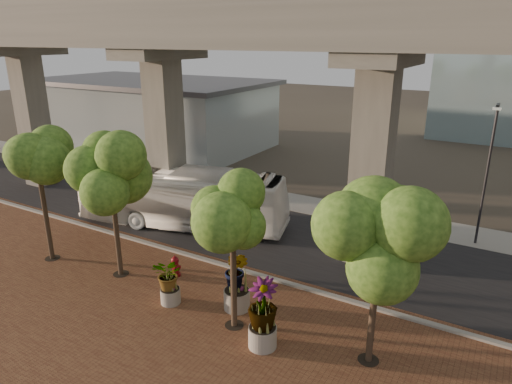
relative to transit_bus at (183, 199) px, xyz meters
The scene contains 18 objects.
ground 4.52m from the transit_bus, 13.22° to the right, with size 160.00×160.00×0.00m, color #3A332A.
brick_plaza 9.99m from the transit_bus, 65.38° to the right, with size 70.00×13.00×0.06m, color brown.
asphalt_road 4.53m from the transit_bus, 14.13° to the left, with size 90.00×8.00×0.04m, color black.
curb_strip 5.30m from the transit_bus, 35.82° to the right, with size 70.00×0.25×0.16m, color gray.
far_sidewalk 7.88m from the transit_bus, 57.84° to the left, with size 90.00×3.00×0.06m, color gray.
transit_viaduct 7.07m from the transit_bus, 14.13° to the left, with size 72.00×5.60×12.40m.
station_pavilion 21.93m from the transit_bus, 136.59° to the left, with size 23.00×13.00×6.30m.
transit_bus is the anchor object (origin of this frame).
fire_hydrant 5.95m from the transit_bus, 54.96° to the right, with size 0.48×0.44×0.97m.
planter_front 8.06m from the transit_bus, 55.08° to the right, with size 1.76×1.76×1.94m.
planter_right 11.56m from the transit_bus, 38.03° to the right, with size 2.39×2.39×2.55m.
planter_left 9.06m from the transit_bus, 38.27° to the right, with size 2.27×2.27×2.50m.
street_tree_far_west 7.79m from the transit_bus, 113.88° to the right, with size 3.49×3.49×6.47m.
street_tree_near_west 6.80m from the transit_bus, 79.11° to the right, with size 3.66×3.66×6.42m.
street_tree_near_east 10.47m from the transit_bus, 40.90° to the right, with size 3.45×3.45×5.98m.
street_tree_far_east 14.10m from the transit_bus, 25.70° to the right, with size 3.69×3.69×5.92m.
streetlamp_west 9.60m from the transit_bus, 140.28° to the left, with size 0.44×1.28×8.83m.
streetlamp_east 15.78m from the transit_bus, 20.96° to the left, with size 0.36×1.04×7.18m.
Camera 1 is at (11.40, -17.63, 10.12)m, focal length 32.00 mm.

